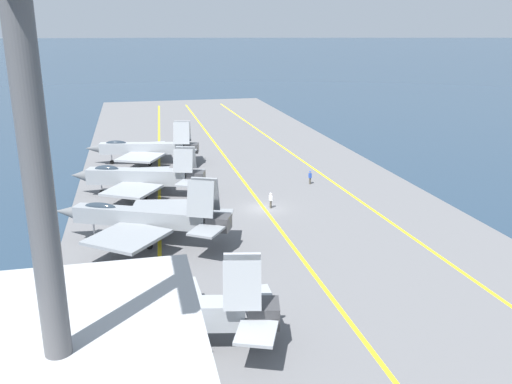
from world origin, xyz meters
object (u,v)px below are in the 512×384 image
at_px(parked_jet_fourth, 145,148).
at_px(crew_white_vest, 271,200).
at_px(crew_blue_vest, 310,177).
at_px(parked_jet_third, 140,177).
at_px(parked_jet_nearest, 154,314).
at_px(parked_jet_second, 145,218).

bearing_deg(parked_jet_fourth, crew_white_vest, -151.59).
height_order(crew_white_vest, crew_blue_vest, crew_white_vest).
xyz_separation_m(parked_jet_third, crew_white_vest, (-8.05, -13.98, -1.34)).
height_order(parked_jet_nearest, parked_jet_fourth, parked_jet_fourth).
xyz_separation_m(parked_jet_nearest, parked_jet_fourth, (48.51, -1.00, 0.11)).
bearing_deg(parked_jet_nearest, parked_jet_second, -0.02).
height_order(parked_jet_second, parked_jet_fourth, parked_jet_second).
distance_m(parked_jet_nearest, parked_jet_fourth, 48.52).
height_order(parked_jet_nearest, parked_jet_second, parked_jet_second).
xyz_separation_m(parked_jet_fourth, crew_white_vest, (-23.75, -12.85, -1.39)).
bearing_deg(parked_jet_third, parked_jet_fourth, -4.14).
height_order(parked_jet_third, parked_jet_fourth, parked_jet_fourth).
distance_m(parked_jet_second, crew_white_vest, 15.83).
distance_m(parked_jet_nearest, crew_white_vest, 28.40).
xyz_separation_m(parked_jet_nearest, crew_white_vest, (24.76, -13.85, -1.29)).
relative_size(parked_jet_nearest, parked_jet_third, 1.01).
height_order(parked_jet_second, crew_blue_vest, parked_jet_second).
relative_size(parked_jet_nearest, parked_jet_second, 0.97).
distance_m(parked_jet_fourth, crew_blue_vest, 25.48).
xyz_separation_m(parked_jet_nearest, parked_jet_third, (32.81, 0.14, 0.06)).
height_order(parked_jet_nearest, parked_jet_third, parked_jet_nearest).
bearing_deg(crew_white_vest, parked_jet_nearest, 150.78).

